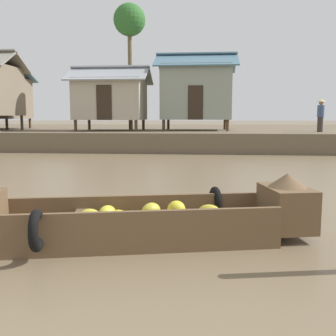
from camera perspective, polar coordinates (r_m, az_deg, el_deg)
ground_plane at (r=9.88m, az=-1.73°, el=-2.71°), size 300.00×300.00×0.00m
riverbank_strip at (r=28.30m, az=2.85°, el=4.90°), size 160.00×20.00×0.96m
banana_boat at (r=5.56m, az=-4.44°, el=-7.25°), size 5.00×2.27×0.93m
stilt_house_mid_right at (r=22.41m, az=-8.29°, el=9.93°), size 4.35×3.42×3.54m
stilt_house_right at (r=22.87m, az=4.10°, el=10.92°), size 4.54×3.69×4.33m
palm_tree_mid at (r=24.54m, az=-5.59°, el=20.16°), size 1.86×1.86×7.29m
vendor_person at (r=21.49m, az=21.20°, el=7.34°), size 0.44×0.44×1.66m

